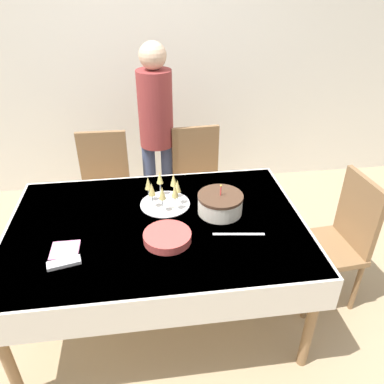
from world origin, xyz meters
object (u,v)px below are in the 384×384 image
at_px(dining_chair_right_end, 338,237).
at_px(birthday_cake, 220,204).
at_px(dining_chair_far_right, 198,179).
at_px(person_standing, 156,123).
at_px(plate_stack_main, 167,237).
at_px(champagne_tray, 164,192).
at_px(dining_chair_far_left, 105,185).

bearing_deg(dining_chair_right_end, birthday_cake, 175.69).
relative_size(dining_chair_far_right, birthday_cake, 3.34).
distance_m(dining_chair_right_end, person_standing, 1.64).
relative_size(plate_stack_main, person_standing, 0.17).
relative_size(dining_chair_right_end, plate_stack_main, 3.47).
bearing_deg(plate_stack_main, person_standing, 89.40).
height_order(dining_chair_far_right, person_standing, person_standing).
relative_size(birthday_cake, person_standing, 0.18).
relative_size(dining_chair_far_right, plate_stack_main, 3.47).
height_order(dining_chair_right_end, plate_stack_main, dining_chair_right_end).
xyz_separation_m(dining_chair_far_right, champagne_tray, (-0.32, -0.71, 0.32)).
bearing_deg(champagne_tray, dining_chair_far_right, 65.49).
xyz_separation_m(dining_chair_right_end, plate_stack_main, (-1.16, -0.18, 0.26)).
xyz_separation_m(plate_stack_main, person_standing, (0.01, 1.26, 0.19)).
xyz_separation_m(dining_chair_far_right, plate_stack_main, (-0.34, -1.09, 0.26)).
height_order(birthday_cake, person_standing, person_standing).
height_order(dining_chair_far_left, plate_stack_main, dining_chair_far_left).
bearing_deg(birthday_cake, plate_stack_main, -145.37).
bearing_deg(champagne_tray, plate_stack_main, -91.90).
bearing_deg(birthday_cake, dining_chair_far_right, 90.75).
bearing_deg(person_standing, birthday_cake, -71.84).
xyz_separation_m(dining_chair_far_right, birthday_cake, (0.01, -0.85, 0.30)).
xyz_separation_m(dining_chair_far_left, dining_chair_right_end, (1.60, -0.91, 0.00)).
bearing_deg(plate_stack_main, dining_chair_right_end, 8.82).
relative_size(dining_chair_far_left, champagne_tray, 2.93).
distance_m(dining_chair_far_left, plate_stack_main, 1.21).
relative_size(dining_chair_right_end, champagne_tray, 2.93).
bearing_deg(dining_chair_right_end, dining_chair_far_left, 150.33).
distance_m(dining_chair_far_left, person_standing, 0.66).
bearing_deg(plate_stack_main, champagne_tray, 88.10).
bearing_deg(person_standing, dining_chair_right_end, -43.41).
relative_size(dining_chair_far_left, birthday_cake, 3.34).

